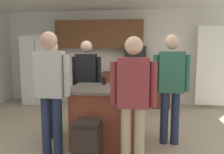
{
  "coord_description": "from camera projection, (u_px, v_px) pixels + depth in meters",
  "views": [
    {
      "loc": [
        0.79,
        -3.43,
        1.52
      ],
      "look_at": [
        0.28,
        0.27,
        1.05
      ],
      "focal_mm": 35.28,
      "sensor_mm": 36.0,
      "label": 1
    }
  ],
  "objects": [
    {
      "name": "person_elder_center",
      "position": [
        50.0,
        85.0,
        3.08
      ],
      "size": [
        0.57,
        0.23,
        1.76
      ],
      "rotation": [
        0.0,
        0.0,
        0.59
      ],
      "color": "#232D4C",
      "rests_on": "ground"
    },
    {
      "name": "floor",
      "position": [
        93.0,
        141.0,
        3.66
      ],
      "size": [
        7.04,
        7.04,
        0.0
      ],
      "primitive_type": "plane",
      "color": "#B7A88E",
      "rests_on": "ground"
    },
    {
      "name": "trash_bin",
      "position": [
        88.0,
        144.0,
        2.85
      ],
      "size": [
        0.34,
        0.34,
        0.61
      ],
      "color": "black",
      "rests_on": "ground"
    },
    {
      "name": "person_guest_by_door",
      "position": [
        52.0,
        83.0,
        3.66
      ],
      "size": [
        0.57,
        0.22,
        1.66
      ],
      "rotation": [
        0.0,
        0.0,
        -0.05
      ],
      "color": "#4C5166",
      "rests_on": "ground"
    },
    {
      "name": "refrigerator",
      "position": [
        42.0,
        70.0,
        6.16
      ],
      "size": [
        0.9,
        0.76,
        1.89
      ],
      "color": "white",
      "rests_on": "ground"
    },
    {
      "name": "microwave_over_range",
      "position": [
        136.0,
        52.0,
        5.86
      ],
      "size": [
        0.56,
        0.4,
        0.32
      ],
      "primitive_type": "cube",
      "color": "black"
    },
    {
      "name": "glass_short_whisky",
      "position": [
        121.0,
        85.0,
        3.24
      ],
      "size": [
        0.07,
        0.07,
        0.14
      ],
      "color": "black",
      "rests_on": "kitchen_island"
    },
    {
      "name": "person_guest_left",
      "position": [
        87.0,
        78.0,
        4.22
      ],
      "size": [
        0.57,
        0.22,
        1.68
      ],
      "rotation": [
        0.0,
        0.0,
        -0.9
      ],
      "color": "#4C5166",
      "rests_on": "ground"
    },
    {
      "name": "kitchen_island",
      "position": [
        109.0,
        115.0,
        3.54
      ],
      "size": [
        1.24,
        0.93,
        0.92
      ],
      "color": "brown",
      "rests_on": "ground"
    },
    {
      "name": "tumbler_amber",
      "position": [
        120.0,
        84.0,
        3.47
      ],
      "size": [
        0.07,
        0.07,
        0.12
      ],
      "color": "black",
      "rests_on": "kitchen_island"
    },
    {
      "name": "cabinet_run_lower",
      "position": [
        135.0,
        89.0,
        5.96
      ],
      "size": [
        1.8,
        0.63,
        0.9
      ],
      "color": "brown",
      "rests_on": "ground"
    },
    {
      "name": "glass_stout_tall",
      "position": [
        104.0,
        80.0,
        3.76
      ],
      "size": [
        0.07,
        0.07,
        0.14
      ],
      "color": "black",
      "rests_on": "kitchen_island"
    },
    {
      "name": "person_guest_right",
      "position": [
        133.0,
        95.0,
        2.7
      ],
      "size": [
        0.57,
        0.22,
        1.68
      ],
      "rotation": [
        0.0,
        0.0,
        2.07
      ],
      "color": "tan",
      "rests_on": "ground"
    },
    {
      "name": "person_host_foreground",
      "position": [
        171.0,
        82.0,
        3.46
      ],
      "size": [
        0.57,
        0.23,
        1.75
      ],
      "rotation": [
        0.0,
        0.0,
        -3.02
      ],
      "color": "#232D4C",
      "rests_on": "ground"
    },
    {
      "name": "back_wall",
      "position": [
        115.0,
        57.0,
        6.25
      ],
      "size": [
        6.4,
        0.1,
        2.6
      ],
      "primitive_type": "cube",
      "color": "white",
      "rests_on": "ground"
    },
    {
      "name": "french_door_window_panel",
      "position": [
        215.0,
        66.0,
        5.53
      ],
      "size": [
        0.9,
        0.06,
        2.0
      ],
      "primitive_type": "cube",
      "color": "white",
      "rests_on": "ground"
    },
    {
      "name": "cabinet_run_upper",
      "position": [
        99.0,
        35.0,
        6.03
      ],
      "size": [
        2.4,
        0.38,
        0.75
      ],
      "color": "brown"
    }
  ]
}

